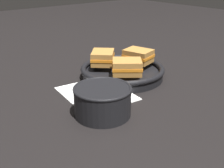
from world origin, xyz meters
TOP-DOWN VIEW (x-y plane):
  - ground_plane at (0.00, 0.00)m, footprint 4.00×4.00m
  - napkin at (-0.07, 0.01)m, footprint 0.24×0.21m
  - soup_bowl at (0.04, -0.05)m, footprint 0.15×0.15m
  - spoon at (-0.03, -0.00)m, footprint 0.18×0.04m
  - skillet at (-0.13, 0.17)m, footprint 0.29×0.38m
  - sandwich_near_left at (-0.12, 0.24)m, footprint 0.11×0.10m
  - sandwich_near_right at (-0.19, 0.13)m, footprint 0.12×0.12m
  - sandwich_far_left at (-0.06, 0.13)m, footprint 0.12×0.12m

SIDE VIEW (x-z plane):
  - ground_plane at x=0.00m, z-range 0.00..0.00m
  - napkin at x=-0.07m, z-range 0.00..0.00m
  - spoon at x=-0.03m, z-range 0.00..0.01m
  - skillet at x=-0.13m, z-range 0.00..0.04m
  - soup_bowl at x=0.04m, z-range 0.01..0.08m
  - sandwich_near_left at x=-0.12m, z-range 0.04..0.09m
  - sandwich_near_right at x=-0.19m, z-range 0.04..0.09m
  - sandwich_far_left at x=-0.06m, z-range 0.04..0.09m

